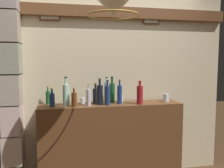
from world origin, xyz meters
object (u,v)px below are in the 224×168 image
at_px(pendant_lamp, 113,4).
at_px(liquor_bottle_bourbon, 89,97).
at_px(liquor_bottle_vermouth, 52,99).
at_px(liquor_bottle_brandy, 140,94).
at_px(liquor_bottle_amaro, 100,94).
at_px(glass_tumbler_rocks, 83,101).
at_px(liquor_bottle_rye, 74,99).
at_px(liquor_bottle_rum, 112,92).
at_px(liquor_bottle_mezcal, 48,97).
at_px(liquor_bottle_sherry, 107,92).
at_px(glass_tumbler_highball, 120,98).
at_px(liquor_bottle_port, 120,94).
at_px(liquor_bottle_gin, 95,95).
at_px(glass_tumbler_shot, 166,98).
at_px(liquor_bottle_vodka, 66,95).
at_px(liquor_bottle_whiskey, 107,95).

bearing_deg(pendant_lamp, liquor_bottle_bourbon, 102.38).
height_order(liquor_bottle_vermouth, liquor_bottle_brandy, liquor_bottle_brandy).
distance_m(liquor_bottle_amaro, glass_tumbler_rocks, 0.24).
bearing_deg(liquor_bottle_rye, pendant_lamp, -64.32).
height_order(liquor_bottle_rum, pendant_lamp, pendant_lamp).
relative_size(liquor_bottle_mezcal, liquor_bottle_rye, 1.01).
height_order(liquor_bottle_bourbon, liquor_bottle_rum, liquor_bottle_rum).
bearing_deg(liquor_bottle_sherry, glass_tumbler_highball, 18.49).
xyz_separation_m(liquor_bottle_port, liquor_bottle_gin, (-0.28, 0.11, -0.02)).
relative_size(glass_tumbler_rocks, glass_tumbler_shot, 0.74).
xyz_separation_m(liquor_bottle_port, glass_tumbler_highball, (0.04, 0.12, -0.07)).
height_order(liquor_bottle_gin, glass_tumbler_highball, liquor_bottle_gin).
bearing_deg(liquor_bottle_rum, glass_tumbler_rocks, -176.70).
bearing_deg(liquor_bottle_sherry, liquor_bottle_bourbon, -154.82).
distance_m(liquor_bottle_mezcal, glass_tumbler_rocks, 0.42).
height_order(liquor_bottle_port, liquor_bottle_brandy, liquor_bottle_port).
xyz_separation_m(liquor_bottle_rye, liquor_bottle_amaro, (0.31, 0.06, 0.04)).
bearing_deg(liquor_bottle_rum, glass_tumbler_shot, -8.31).
height_order(liquor_bottle_vermouth, pendant_lamp, pendant_lamp).
relative_size(liquor_bottle_bourbon, liquor_bottle_gin, 1.02).
relative_size(liquor_bottle_rye, glass_tumbler_shot, 2.15).
bearing_deg(liquor_bottle_port, pendant_lamp, -108.13).
relative_size(liquor_bottle_amaro, liquor_bottle_gin, 1.28).
xyz_separation_m(liquor_bottle_gin, glass_tumbler_highball, (0.32, 0.01, -0.05)).
height_order(glass_tumbler_rocks, pendant_lamp, pendant_lamp).
bearing_deg(glass_tumbler_highball, liquor_bottle_amaro, -154.86).
xyz_separation_m(liquor_bottle_amaro, liquor_bottle_vodka, (-0.40, 0.03, 0.01)).
distance_m(liquor_bottle_port, liquor_bottle_vodka, 0.65).
xyz_separation_m(liquor_bottle_port, liquor_bottle_vermouth, (-0.81, -0.01, -0.03)).
relative_size(liquor_bottle_port, liquor_bottle_sherry, 0.90).
xyz_separation_m(liquor_bottle_rye, glass_tumbler_highball, (0.60, 0.19, -0.04)).
bearing_deg(liquor_bottle_amaro, glass_tumbler_rocks, 150.94).
relative_size(liquor_bottle_gin, glass_tumbler_rocks, 3.38).
xyz_separation_m(liquor_bottle_whiskey, liquor_bottle_amaro, (-0.09, 0.05, 0.01)).
relative_size(liquor_bottle_whiskey, liquor_bottle_port, 1.01).
height_order(liquor_bottle_rye, glass_tumbler_rocks, liquor_bottle_rye).
bearing_deg(liquor_bottle_rum, liquor_bottle_port, -59.52).
bearing_deg(liquor_bottle_sherry, liquor_bottle_gin, 156.62).
xyz_separation_m(liquor_bottle_whiskey, liquor_bottle_vermouth, (-0.65, 0.05, -0.04)).
height_order(liquor_bottle_amaro, glass_tumbler_highball, liquor_bottle_amaro).
bearing_deg(liquor_bottle_amaro, liquor_bottle_port, 3.14).
xyz_separation_m(liquor_bottle_amaro, liquor_bottle_gin, (-0.03, 0.13, -0.03)).
height_order(liquor_bottle_port, liquor_bottle_sherry, liquor_bottle_sherry).
relative_size(liquor_bottle_mezcal, liquor_bottle_gin, 0.87).
xyz_separation_m(liquor_bottle_amaro, liquor_bottle_port, (0.25, 0.01, -0.01)).
bearing_deg(glass_tumbler_rocks, liquor_bottle_rye, -123.95).
relative_size(liquor_bottle_vermouth, glass_tumbler_rocks, 2.92).
relative_size(liquor_bottle_bourbon, glass_tumbler_shot, 2.52).
height_order(liquor_bottle_gin, liquor_bottle_vodka, liquor_bottle_vodka).
distance_m(liquor_bottle_bourbon, pendant_lamp, 1.16).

